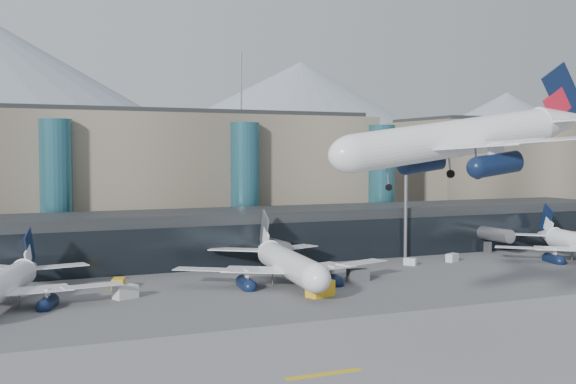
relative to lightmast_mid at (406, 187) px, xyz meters
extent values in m
plane|color=#515154|center=(-30.00, -48.00, -14.42)|extent=(900.00, 900.00, 0.00)
cube|color=slate|center=(-30.00, -63.00, -14.40)|extent=(400.00, 40.00, 0.04)
cube|color=gold|center=(-50.00, -63.00, -14.37)|extent=(8.00, 1.00, 0.02)
cube|color=black|center=(-30.00, 10.00, -9.42)|extent=(170.00, 18.00, 10.00)
cube|color=black|center=(-30.00, 1.10, -10.42)|extent=(170.00, 0.40, 8.00)
cylinder|color=slate|center=(-30.00, -1.00, -10.22)|extent=(2.80, 14.00, 2.80)
cube|color=slate|center=(-30.00, -1.00, -13.22)|extent=(1.20, 1.20, 2.40)
cylinder|color=slate|center=(20.00, -1.00, -10.22)|extent=(2.80, 14.00, 2.80)
cube|color=slate|center=(20.00, -1.00, -13.22)|extent=(1.20, 1.20, 2.40)
cube|color=gray|center=(-55.00, 42.00, 0.58)|extent=(130.00, 30.00, 30.00)
cube|color=black|center=(-55.00, 42.00, 16.08)|extent=(123.50, 28.00, 1.00)
cube|color=gray|center=(65.00, 42.00, 0.58)|extent=(70.00, 30.00, 30.00)
cube|color=black|center=(65.00, 42.00, 16.08)|extent=(66.50, 28.00, 1.00)
cylinder|color=#265C6B|center=(-65.00, 26.00, -0.42)|extent=(6.40, 6.40, 28.00)
cylinder|color=#265C6B|center=(-25.00, 26.00, -0.42)|extent=(6.40, 6.40, 28.00)
cylinder|color=#265C6B|center=(10.00, 26.00, -0.42)|extent=(6.40, 6.40, 28.00)
cylinder|color=slate|center=(-20.00, 42.00, 23.58)|extent=(0.40, 0.40, 16.00)
cone|color=gray|center=(130.00, 332.00, 28.08)|extent=(340.00, 340.00, 85.00)
cone|color=gray|center=(310.00, 332.00, 20.58)|extent=(300.00, 300.00, 70.00)
cylinder|color=slate|center=(0.00, 0.00, -1.92)|extent=(0.70, 0.70, 25.00)
cube|color=slate|center=(0.00, 0.00, 10.88)|extent=(3.00, 1.20, 0.60)
cylinder|color=white|center=(-31.38, -60.16, 9.71)|extent=(24.00, 4.31, 3.97)
ellipsoid|color=white|center=(-43.35, -59.98, 9.71)|extent=(5.61, 4.05, 3.97)
cube|color=white|center=(-29.80, -68.73, 9.05)|extent=(12.31, 17.98, 0.20)
cylinder|color=#0C1836|center=(-31.13, -66.66, 7.03)|extent=(4.82, 2.25, 2.18)
cube|color=white|center=(-29.55, -51.63, 9.05)|extent=(12.69, 17.93, 0.20)
cylinder|color=#0C1836|center=(-30.95, -53.66, 7.03)|extent=(4.82, 2.25, 2.18)
cube|color=white|center=(-15.92, -55.59, 10.10)|extent=(7.28, 9.44, 0.16)
cube|color=#B4162A|center=(-16.68, -60.37, 11.89)|extent=(3.97, 0.33, 3.82)
cylinder|color=slate|center=(-39.76, -60.04, 7.13)|extent=(0.16, 0.16, 3.17)
cylinder|color=black|center=(-39.76, -60.04, 5.74)|extent=(0.71, 0.26, 0.70)
cylinder|color=black|center=(-30.39, -62.55, 5.74)|extent=(0.91, 0.37, 0.91)
cylinder|color=black|center=(-30.32, -57.79, 5.74)|extent=(0.91, 0.37, 0.91)
cylinder|color=white|center=(-76.56, -17.00, -10.16)|extent=(11.06, 23.06, 3.82)
cone|color=white|center=(-71.77, -2.97, -9.97)|extent=(5.74, 7.47, 3.82)
cube|color=white|center=(-68.23, -18.10, -10.79)|extent=(16.98, 7.34, 0.19)
cylinder|color=#0C1836|center=(-70.53, -18.71, -12.74)|extent=(3.48, 5.04, 2.10)
cube|color=white|center=(-67.41, -4.46, -9.78)|extent=(8.98, 4.62, 0.15)
cube|color=white|center=(-76.14, -1.48, -9.78)|extent=(8.26, 8.50, 0.15)
cube|color=#0C1836|center=(-71.67, -2.65, -6.91)|extent=(2.06, 5.48, 6.73)
cube|color=white|center=(-71.99, -3.59, -8.06)|extent=(1.49, 3.70, 3.68)
cylinder|color=black|center=(-74.07, -16.80, -13.98)|extent=(0.60, 0.93, 0.87)
cylinder|color=white|center=(-33.85, -17.00, -9.60)|extent=(7.91, 26.47, 4.33)
ellipsoid|color=white|center=(-35.66, -29.93, -9.60)|extent=(5.13, 6.60, 4.33)
cone|color=white|center=(-31.52, -0.37, -9.38)|extent=(5.32, 7.99, 4.33)
cube|color=white|center=(-24.35, -16.45, -10.31)|extent=(19.70, 11.53, 0.22)
cylinder|color=#0C1836|center=(-26.78, -17.62, -12.52)|extent=(3.08, 5.50, 2.38)
cube|color=white|center=(-26.34, -1.10, -9.16)|extent=(10.39, 6.83, 0.17)
cube|color=white|center=(-42.83, -13.86, -10.31)|extent=(19.11, 15.48, 0.22)
cylinder|color=#0C1836|center=(-40.82, -15.65, -12.52)|extent=(3.08, 5.50, 2.38)
cube|color=white|center=(-36.69, 0.36, -9.16)|extent=(10.04, 8.72, 0.17)
cube|color=slate|center=(-31.47, 0.00, -5.92)|extent=(1.15, 6.44, 7.62)
cube|color=white|center=(-31.62, -1.11, -7.22)|extent=(0.90, 4.32, 4.17)
cylinder|color=slate|center=(-35.12, -26.05, -12.41)|extent=(0.18, 0.18, 3.46)
cylinder|color=black|center=(-35.12, -26.05, -13.92)|extent=(0.38, 0.80, 0.77)
cylinder|color=black|center=(-31.12, -16.25, -13.92)|extent=(0.52, 1.03, 0.99)
cylinder|color=black|center=(-36.27, -15.53, -13.92)|extent=(0.52, 1.03, 0.99)
cone|color=white|center=(34.28, -1.63, -9.63)|extent=(5.89, 7.95, 4.12)
cube|color=white|center=(39.06, -2.98, -9.42)|extent=(9.77, 5.42, 0.16)
cube|color=white|center=(21.88, -12.88, -10.51)|extent=(17.38, 16.16, 0.21)
cylinder|color=#0C1836|center=(23.54, -14.82, -12.61)|extent=(3.53, 5.40, 2.26)
cube|color=white|center=(29.50, -0.28, -9.42)|extent=(9.12, 8.95, 0.16)
cube|color=#0C1836|center=(34.38, -1.29, -6.33)|extent=(1.91, 5.98, 7.25)
cube|color=white|center=(34.09, -2.31, -7.57)|extent=(1.40, 4.04, 3.96)
cylinder|color=black|center=(27.85, -15.30, -13.95)|extent=(0.61, 1.00, 0.94)
cube|color=silver|center=(-60.22, -18.83, -13.46)|extent=(3.87, 3.11, 1.91)
cube|color=gold|center=(-59.72, -10.76, -13.59)|extent=(2.62, 3.30, 1.66)
cube|color=#46464B|center=(-21.89, -19.46, -13.45)|extent=(3.72, 2.32, 1.94)
cube|color=silver|center=(5.40, -8.33, -13.62)|extent=(3.16, 2.58, 1.59)
cube|color=silver|center=(-4.56, -8.75, -13.74)|extent=(2.53, 2.67, 1.36)
cube|color=gold|center=(-33.55, -28.91, -13.26)|extent=(4.72, 3.56, 2.33)
camera|label=1|loc=(-80.44, -123.62, 6.60)|focal=45.00mm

